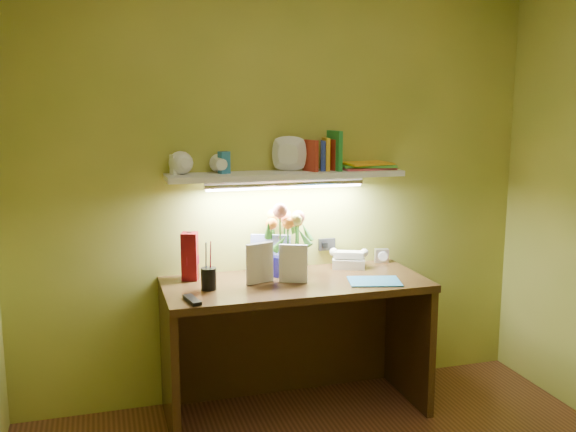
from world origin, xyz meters
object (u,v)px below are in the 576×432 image
Objects in this scene: telephone at (349,258)px; desk_clock at (382,256)px; whisky_bottle at (190,256)px; desk at (296,347)px; flower_bouquet at (286,239)px.

telephone is 2.28× the size of desk_clock.
desk is at bearing -20.10° from whisky_bottle.
whisky_bottle is at bearing -157.34° from telephone.
flower_bouquet is 0.41m from telephone.
flower_bouquet is 4.81× the size of desk_clock.
telephone is 0.71× the size of whisky_bottle.
whisky_bottle reaches higher than desk.
desk_clock reaches higher than desk.
whisky_bottle is (-0.53, 0.04, -0.07)m from flower_bouquet.
telephone reaches higher than desk_clock.
desk_clock is (0.23, 0.05, -0.01)m from telephone.
telephone is 0.24m from desk_clock.
desk_clock is at bearing 36.04° from telephone.
desk is at bearing -88.46° from flower_bouquet.
desk_clock is at bearing 7.58° from flower_bouquet.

